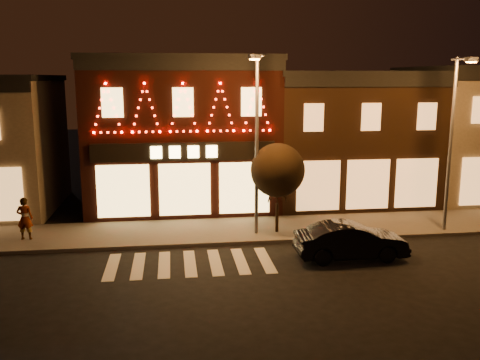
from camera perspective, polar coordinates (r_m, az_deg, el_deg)
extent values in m
plane|color=black|center=(17.07, -4.99, -13.71)|extent=(120.00, 120.00, 0.00)
cube|color=#47423D|center=(24.67, -1.19, -5.55)|extent=(44.00, 4.00, 0.15)
cube|color=black|center=(29.66, -6.37, 4.97)|extent=(10.00, 8.00, 8.00)
cube|color=black|center=(29.51, -6.55, 13.00)|extent=(10.20, 8.20, 0.30)
cube|color=black|center=(25.45, -6.35, 12.41)|extent=(10.00, 0.25, 0.50)
cube|color=black|center=(25.64, -6.15, 3.10)|extent=(9.00, 0.15, 0.90)
cube|color=#FFD87F|center=(25.54, -6.14, 3.07)|extent=(3.40, 0.08, 0.60)
cube|color=#311E11|center=(31.37, 11.32, 4.42)|extent=(9.00, 8.00, 7.20)
cube|color=black|center=(31.16, 11.59, 11.28)|extent=(9.20, 8.20, 0.30)
cube|color=black|center=(27.36, 14.35, 10.37)|extent=(9.00, 0.25, 0.50)
cylinder|color=#59595E|center=(23.19, 1.85, 3.68)|extent=(0.16, 0.16, 8.00)
cylinder|color=#59595E|center=(22.22, 1.76, 13.43)|extent=(0.47, 1.58, 0.10)
cube|color=#59595E|center=(21.42, 1.60, 13.38)|extent=(0.55, 0.39, 0.18)
cube|color=orange|center=(21.41, 1.60, 13.09)|extent=(0.42, 0.28, 0.05)
cylinder|color=#59595E|center=(25.64, 22.05, 3.48)|extent=(0.16, 0.16, 7.90)
cylinder|color=#59595E|center=(24.73, 23.35, 12.10)|extent=(0.35, 1.58, 0.10)
cube|color=#59595E|center=(23.99, 24.04, 11.98)|extent=(0.53, 0.35, 0.18)
cube|color=orange|center=(23.99, 24.02, 11.72)|extent=(0.40, 0.26, 0.05)
cylinder|color=black|center=(24.12, 4.07, -4.11)|extent=(0.15, 0.15, 1.35)
sphere|color=black|center=(23.63, 4.15, 1.08)|extent=(2.47, 2.47, 2.47)
imported|color=black|center=(21.45, 12.05, -6.55)|extent=(4.45, 1.57, 1.46)
imported|color=gray|center=(24.74, -22.51, -3.91)|extent=(0.72, 0.49, 1.90)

